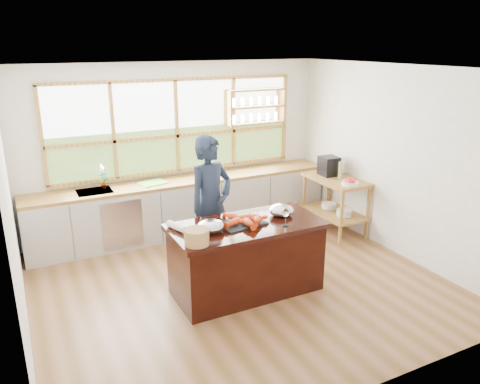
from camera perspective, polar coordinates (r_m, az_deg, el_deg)
ground_plane at (r=6.17m, az=-0.11°, el=-11.06°), size 5.00×5.00×0.00m
room_shell at (r=6.00m, az=-2.11°, el=6.00°), size 5.02×4.52×2.71m
back_counter at (r=7.62m, az=-6.77°, el=-1.67°), size 4.90×0.63×0.90m
right_shelf_unit at (r=7.72m, az=11.57°, el=-0.47°), size 0.62×1.10×0.90m
island at (r=5.80m, az=0.78°, el=-7.99°), size 1.85×0.90×0.90m
cook at (r=6.17m, az=-3.57°, el=-1.61°), size 0.79×0.64×1.86m
potted_plant at (r=7.20m, az=-16.33°, el=1.42°), size 0.17×0.14×0.27m
cutting_board at (r=7.33m, az=-10.59°, el=1.10°), size 0.46×0.38×0.01m
espresso_machine at (r=7.76m, az=10.78°, el=3.14°), size 0.29×0.30×0.31m
wine_bottle at (r=7.62m, az=12.13°, el=2.62°), size 0.08×0.08×0.27m
fruit_bowl at (r=7.30m, az=13.29°, el=1.13°), size 0.26×0.26×0.11m
slate_board at (r=5.62m, az=0.11°, el=-3.82°), size 0.60×0.47×0.02m
lobster_pile at (r=5.58m, az=0.45°, el=-3.41°), size 0.52×0.48×0.08m
mixing_bowl_left at (r=5.39m, az=-3.56°, el=-4.17°), size 0.31×0.31×0.15m
mixing_bowl_right at (r=5.89m, az=5.07°, el=-2.24°), size 0.32×0.32×0.15m
wine_glass at (r=5.52m, az=5.58°, el=-2.60°), size 0.08×0.08×0.22m
wicker_basket at (r=5.06m, az=-5.30°, el=-5.47°), size 0.27×0.27×0.17m
parchment_roll at (r=5.48m, az=-7.72°, el=-4.19°), size 0.17×0.31×0.08m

